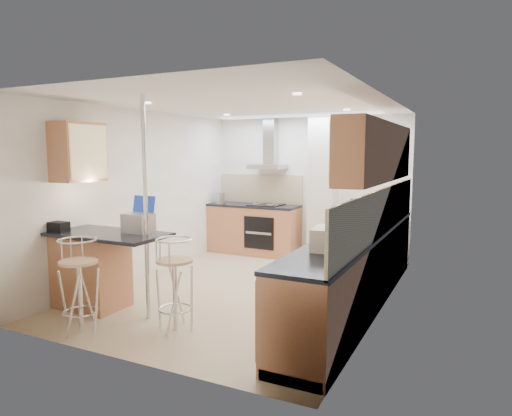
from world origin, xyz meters
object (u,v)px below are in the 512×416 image
at_px(microwave, 366,212).
at_px(bar_stool_end, 175,284).
at_px(laptop, 138,223).
at_px(bread_bin, 331,239).
at_px(bar_stool_near, 79,286).

distance_m(microwave, bar_stool_end, 2.80).
height_order(laptop, bread_bin, laptop).
bearing_deg(bar_stool_near, bar_stool_end, 53.15).
xyz_separation_m(microwave, bread_bin, (0.07, -1.84, -0.04)).
distance_m(microwave, laptop, 2.98).
xyz_separation_m(laptop, bar_stool_end, (0.74, -0.31, -0.56)).
bearing_deg(laptop, bread_bin, 4.30).
distance_m(microwave, bread_bin, 1.84).
relative_size(microwave, bar_stool_near, 0.56).
height_order(laptop, bar_stool_near, laptop).
relative_size(microwave, bread_bin, 1.33).
bearing_deg(bar_stool_end, bread_bin, -58.93).
xyz_separation_m(bar_stool_near, bread_bin, (2.39, 0.97, 0.53)).
bearing_deg(microwave, bread_bin, 161.16).
xyz_separation_m(bar_stool_near, bar_stool_end, (0.84, 0.51, -0.01)).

